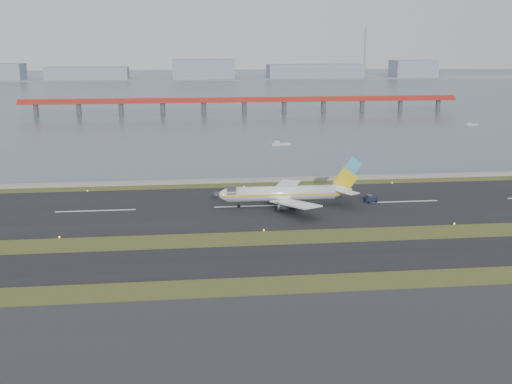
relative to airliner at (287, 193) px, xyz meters
The scene contains 12 objects.
ground 30.73m from the airliner, 106.84° to the right, with size 1000.00×1000.00×0.00m, color #394C1B.
apron_strip 84.75m from the airliner, 95.99° to the right, with size 1000.00×50.00×0.10m, color #2E2E30.
taxiway_strip 42.30m from the airliner, 102.11° to the right, with size 1000.00×18.00×0.10m, color black.
runway_strip 9.51m from the airliner, behind, with size 1000.00×45.00×0.10m, color black.
seawall 32.16m from the airliner, 106.03° to the left, with size 1000.00×2.50×1.00m, color gray.
bay_water 430.88m from the airliner, 91.18° to the left, with size 1400.00×800.00×1.30m, color #42515F.
red_pier 221.09m from the airliner, 87.11° to the left, with size 260.00×5.00×10.20m.
far_shoreline 590.80m from the airliner, 89.54° to the left, with size 1400.00×80.00×60.50m.
airliner is the anchor object (origin of this frame).
pushback_tug 22.85m from the airliner, ahead, with size 3.65×2.60×2.13m.
workboat_near 100.38m from the airliner, 82.19° to the left, with size 8.12×3.21×1.93m.
workboat_far 193.07m from the airliner, 51.44° to the left, with size 7.57×4.58×1.75m.
Camera 1 is at (-18.18, -130.27, 41.81)m, focal length 45.00 mm.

